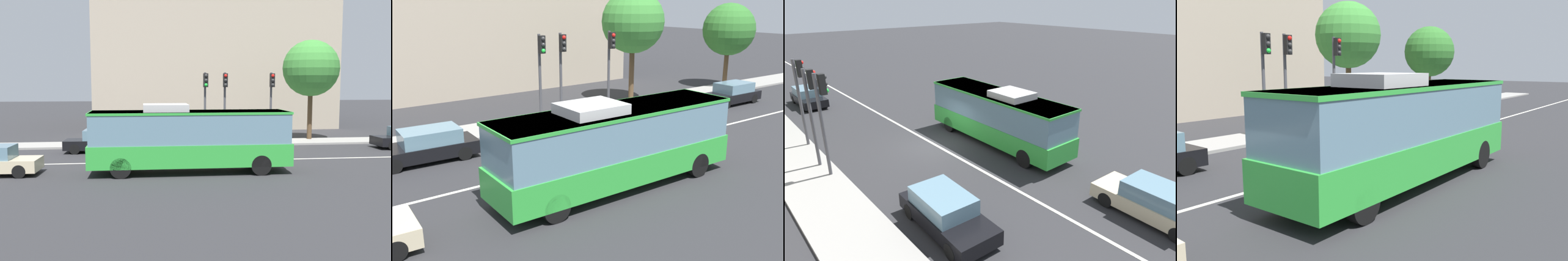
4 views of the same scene
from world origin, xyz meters
TOP-DOWN VIEW (x-y plane):
  - ground_plane at (0.00, 0.00)m, footprint 160.00×160.00m
  - sidewalk_kerb at (0.00, 7.06)m, footprint 80.00×2.83m
  - lane_centre_line at (0.00, 0.00)m, footprint 76.00×0.16m
  - transit_bus at (-2.07, -3.13)m, footprint 10.02×2.57m
  - sedan_black_ahead at (13.78, 3.39)m, footprint 4.50×1.82m
  - traffic_light_near_corner at (0.05, 6.00)m, footprint 0.33×0.62m
  - traffic_light_mid_block at (4.76, 5.77)m, footprint 0.32×0.62m
  - traffic_light_far_corner at (1.47, 6.09)m, footprint 0.33×0.62m
  - street_tree_kerbside_left at (8.47, 7.99)m, footprint 4.29×4.29m
  - street_tree_kerbside_centre at (18.28, 7.48)m, footprint 4.13×4.13m

SIDE VIEW (x-z plane):
  - ground_plane at x=0.00m, z-range 0.00..0.00m
  - lane_centre_line at x=0.00m, z-range 0.00..0.01m
  - sidewalk_kerb at x=0.00m, z-range 0.00..0.14m
  - sedan_black_ahead at x=13.78m, z-range -0.01..1.46m
  - transit_bus at x=-2.07m, z-range 0.08..3.54m
  - traffic_light_near_corner at x=0.05m, z-range 0.96..6.16m
  - traffic_light_mid_block at x=4.76m, z-range 0.96..6.16m
  - traffic_light_far_corner at x=1.47m, z-range 0.96..6.16m
  - street_tree_kerbside_centre at x=18.28m, z-range 1.31..8.10m
  - street_tree_kerbside_left at x=8.47m, z-range 1.69..9.41m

